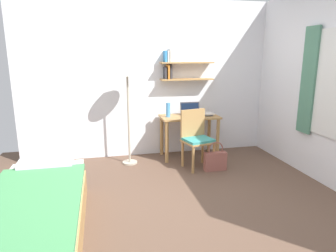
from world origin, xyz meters
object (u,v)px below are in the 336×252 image
bed (35,218)px  standing_lamp (127,74)px  book_stack (208,114)px  water_bottle (168,110)px  desk_chair (196,136)px  handbag (215,160)px  laptop (191,112)px  desk (189,124)px

bed → standing_lamp: (1.06, 1.89, 1.19)m
bed → book_stack: 3.15m
book_stack → water_bottle: bearing=179.8°
desk_chair → handbag: 0.46m
laptop → handbag: bearing=-77.0°
bed → water_bottle: size_ratio=8.55×
laptop → book_stack: bearing=-12.6°
bed → handbag: bed is taller
handbag → water_bottle: bearing=130.2°
standing_lamp → water_bottle: bearing=7.7°
book_stack → handbag: 0.90m
desk → water_bottle: (-0.37, -0.01, 0.26)m
bed → laptop: 2.99m
bed → desk: (2.09, 1.99, 0.33)m
handbag → book_stack: bearing=81.0°
desk → desk_chair: (-0.03, -0.48, -0.08)m
book_stack → handbag: bearing=-99.0°
bed → desk: desk is taller
handbag → laptop: bearing=103.0°
laptop → bed: bearing=-136.2°
desk → handbag: bearing=-73.3°
desk → water_bottle: size_ratio=4.10×
bed → handbag: (2.29, 1.30, -0.08)m
desk_chair → water_bottle: bearing=126.1°
standing_lamp → book_stack: size_ratio=7.17×
water_bottle → laptop: bearing=8.4°
desk → standing_lamp: 1.34m
water_bottle → handbag: water_bottle is taller
standing_lamp → desk: bearing=5.6°
desk_chair → desk: bearing=86.4°
desk → book_stack: size_ratio=4.26×
handbag → desk_chair: bearing=137.6°
book_stack → handbag: book_stack is taller
book_stack → bed: bearing=-140.6°
laptop → water_bottle: water_bottle is taller
bed → handbag: size_ratio=4.50×
desk → water_bottle: water_bottle is taller
desk_chair → standing_lamp: 1.42m
desk_chair → laptop: 0.60m
desk_chair → handbag: size_ratio=1.99×
laptop → desk: bearing=-126.5°
book_stack → standing_lamp: bearing=-176.3°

